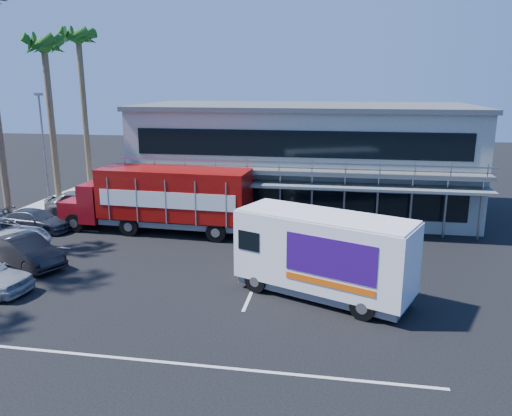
# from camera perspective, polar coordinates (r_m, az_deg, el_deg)

# --- Properties ---
(ground) EXTENTS (120.00, 120.00, 0.00)m
(ground) POSITION_cam_1_polar(r_m,az_deg,el_deg) (22.26, -5.61, -9.12)
(ground) COLOR black
(ground) RESTS_ON ground
(building) EXTENTS (22.40, 12.00, 7.30)m
(building) POSITION_cam_1_polar(r_m,az_deg,el_deg) (35.09, 5.45, 5.75)
(building) COLOR gray
(building) RESTS_ON ground
(palm_e) EXTENTS (2.80, 2.80, 12.25)m
(palm_e) POSITION_cam_1_polar(r_m,az_deg,el_deg) (38.48, -22.99, 15.81)
(palm_e) COLOR brown
(palm_e) RESTS_ON ground
(palm_f) EXTENTS (2.80, 2.80, 13.25)m
(palm_f) POSITION_cam_1_polar(r_m,az_deg,el_deg) (43.48, -19.57, 16.98)
(palm_f) COLOR brown
(palm_f) RESTS_ON ground
(light_pole_far) EXTENTS (0.50, 0.25, 8.09)m
(light_pole_far) POSITION_cam_1_polar(r_m,az_deg,el_deg) (36.73, -23.07, 6.39)
(light_pole_far) COLOR gray
(light_pole_far) RESTS_ON ground
(red_truck) EXTENTS (11.62, 3.30, 3.87)m
(red_truck) POSITION_cam_1_polar(r_m,az_deg,el_deg) (30.10, -10.65, 1.19)
(red_truck) COLOR maroon
(red_truck) RESTS_ON ground
(white_van) EXTENTS (7.71, 5.15, 3.57)m
(white_van) POSITION_cam_1_polar(r_m,az_deg,el_deg) (20.86, 7.72, -5.22)
(white_van) COLOR white
(white_van) RESTS_ON ground
(parked_car_b) EXTENTS (4.84, 3.38, 1.51)m
(parked_car_b) POSITION_cam_1_polar(r_m,az_deg,el_deg) (26.96, -24.90, -4.49)
(parked_car_b) COLOR black
(parked_car_b) RESTS_ON ground
(parked_car_d) EXTENTS (4.64, 2.15, 1.31)m
(parked_car_d) POSITION_cam_1_polar(r_m,az_deg,el_deg) (32.96, -23.91, -1.31)
(parked_car_d) COLOR #292D37
(parked_car_d) RESTS_ON ground
(parked_car_e) EXTENTS (5.36, 3.20, 1.71)m
(parked_car_e) POSITION_cam_1_polar(r_m,az_deg,el_deg) (35.81, -19.03, 0.63)
(parked_car_e) COLOR slate
(parked_car_e) RESTS_ON ground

